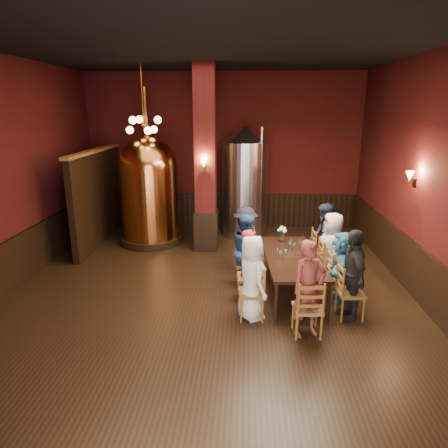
# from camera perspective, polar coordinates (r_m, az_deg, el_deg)

# --- Properties ---
(room) EXTENTS (10.00, 10.02, 4.50)m
(room) POSITION_cam_1_polar(r_m,az_deg,el_deg) (7.05, -2.50, 6.08)
(room) COLOR black
(room) RESTS_ON ground
(wainscot_right) EXTENTS (0.08, 9.90, 1.00)m
(wainscot_right) POSITION_cam_1_polar(r_m,az_deg,el_deg) (8.20, 26.61, -6.96)
(wainscot_right) COLOR black
(wainscot_right) RESTS_ON ground
(wainscot_back) EXTENTS (7.90, 0.08, 1.00)m
(wainscot_back) POSITION_cam_1_polar(r_m,az_deg,el_deg) (12.25, -0.16, 2.09)
(wainscot_back) COLOR black
(wainscot_back) RESTS_ON ground
(wainscot_left) EXTENTS (0.08, 9.90, 1.00)m
(wainscot_left) POSITION_cam_1_polar(r_m,az_deg,el_deg) (8.84, -28.96, -5.67)
(wainscot_left) COLOR black
(wainscot_left) RESTS_ON ground
(column) EXTENTS (0.58, 0.58, 4.50)m
(column) POSITION_cam_1_polar(r_m,az_deg,el_deg) (9.83, -2.67, 8.96)
(column) COLOR #440F0E
(column) RESTS_ON ground
(partition) EXTENTS (0.22, 3.50, 2.40)m
(partition) POSITION_cam_1_polar(r_m,az_deg,el_deg) (11.07, -17.52, 3.51)
(partition) COLOR black
(partition) RESTS_ON ground
(pendant_cluster) EXTENTS (0.90, 0.90, 1.70)m
(pendant_cluster) POSITION_cam_1_polar(r_m,az_deg,el_deg) (10.12, -11.40, 13.70)
(pendant_cluster) COLOR #A57226
(pendant_cluster) RESTS_ON room
(sconce_wall) EXTENTS (0.20, 0.20, 0.36)m
(sconce_wall) POSITION_cam_1_polar(r_m,az_deg,el_deg) (8.45, 25.61, 5.86)
(sconce_wall) COLOR black
(sconce_wall) RESTS_ON room
(sconce_column) EXTENTS (0.20, 0.20, 0.36)m
(sconce_column) POSITION_cam_1_polar(r_m,az_deg,el_deg) (9.54, -2.84, 8.43)
(sconce_column) COLOR black
(sconce_column) RESTS_ON column
(dining_table) EXTENTS (1.14, 2.46, 0.75)m
(dining_table) POSITION_cam_1_polar(r_m,az_deg,el_deg) (7.85, 9.66, -4.93)
(dining_table) COLOR black
(dining_table) RESTS_ON ground
(chair_0) EXTENTS (0.49, 0.49, 0.92)m
(chair_0) POSITION_cam_1_polar(r_m,az_deg,el_deg) (6.92, 3.92, -9.76)
(chair_0) COLOR #955725
(chair_0) RESTS_ON ground
(person_0) EXTENTS (0.73, 0.85, 1.48)m
(person_0) POSITION_cam_1_polar(r_m,az_deg,el_deg) (6.81, 3.97, -7.65)
(person_0) COLOR white
(person_0) RESTS_ON ground
(chair_1) EXTENTS (0.49, 0.49, 0.92)m
(chair_1) POSITION_cam_1_polar(r_m,az_deg,el_deg) (7.53, 3.56, -7.53)
(chair_1) COLOR #955725
(chair_1) RESTS_ON ground
(person_1) EXTENTS (0.42, 0.56, 1.38)m
(person_1) POSITION_cam_1_polar(r_m,az_deg,el_deg) (7.44, 3.59, -5.91)
(person_1) COLOR #B81F43
(person_1) RESTS_ON ground
(chair_2) EXTENTS (0.49, 0.49, 0.92)m
(chair_2) POSITION_cam_1_polar(r_m,az_deg,el_deg) (8.14, 3.26, -5.66)
(chair_2) COLOR #955725
(chair_2) RESTS_ON ground
(person_2) EXTENTS (0.43, 0.76, 1.49)m
(person_2) POSITION_cam_1_polar(r_m,az_deg,el_deg) (8.04, 3.29, -3.79)
(person_2) COLOR navy
(person_2) RESTS_ON ground
(chair_3) EXTENTS (0.49, 0.49, 0.92)m
(chair_3) POSITION_cam_1_polar(r_m,az_deg,el_deg) (8.76, 3.00, -4.03)
(chair_3) COLOR #955725
(chair_3) RESTS_ON ground
(person_3) EXTENTS (0.68, 1.03, 1.48)m
(person_3) POSITION_cam_1_polar(r_m,az_deg,el_deg) (8.67, 3.02, -2.29)
(person_3) COLOR black
(person_3) RESTS_ON ground
(chair_4) EXTENTS (0.49, 0.49, 0.92)m
(chair_4) POSITION_cam_1_polar(r_m,az_deg,el_deg) (7.25, 17.63, -9.30)
(chair_4) COLOR #955725
(chair_4) RESTS_ON ground
(person_4) EXTENTS (0.44, 0.95, 1.59)m
(person_4) POSITION_cam_1_polar(r_m,az_deg,el_deg) (7.11, 17.86, -6.87)
(person_4) COLOR black
(person_4) RESTS_ON ground
(chair_5) EXTENTS (0.49, 0.49, 0.92)m
(chair_5) POSITION_cam_1_polar(r_m,az_deg,el_deg) (7.83, 16.17, -7.22)
(chair_5) COLOR #955725
(chair_5) RESTS_ON ground
(person_5) EXTENTS (0.66, 1.30, 1.34)m
(person_5) POSITION_cam_1_polar(r_m,az_deg,el_deg) (7.75, 16.29, -5.79)
(person_5) COLOR teal
(person_5) RESTS_ON ground
(chair_6) EXTENTS (0.49, 0.49, 0.92)m
(chair_6) POSITION_cam_1_polar(r_m,az_deg,el_deg) (8.42, 14.94, -5.46)
(chair_6) COLOR #955725
(chair_6) RESTS_ON ground
(person_6) EXTENTS (0.50, 0.76, 1.52)m
(person_6) POSITION_cam_1_polar(r_m,az_deg,el_deg) (8.31, 15.09, -3.53)
(person_6) COLOR beige
(person_6) RESTS_ON ground
(chair_7) EXTENTS (0.49, 0.49, 0.92)m
(chair_7) POSITION_cam_1_polar(r_m,az_deg,el_deg) (9.02, 13.87, -3.90)
(chair_7) COLOR #955725
(chair_7) RESTS_ON ground
(person_7) EXTENTS (0.46, 0.79, 1.54)m
(person_7) POSITION_cam_1_polar(r_m,az_deg,el_deg) (8.92, 14.00, -2.02)
(person_7) COLOR #192033
(person_7) RESTS_ON ground
(chair_8) EXTENTS (0.49, 0.49, 0.92)m
(chair_8) POSITION_cam_1_polar(r_m,az_deg,el_deg) (6.56, 11.86, -11.66)
(chair_8) COLOR #955725
(chair_8) RESTS_ON ground
(person_8) EXTENTS (0.68, 0.58, 1.58)m
(person_8) POSITION_cam_1_polar(r_m,az_deg,el_deg) (6.41, 12.03, -9.07)
(person_8) COLOR maroon
(person_8) RESTS_ON ground
(copper_kettle) EXTENTS (1.69, 1.69, 3.99)m
(copper_kettle) POSITION_cam_1_polar(r_m,az_deg,el_deg) (10.66, -10.63, 4.95)
(copper_kettle) COLOR black
(copper_kettle) RESTS_ON ground
(steel_vessel) EXTENTS (1.53, 1.53, 3.03)m
(steel_vessel) POSITION_cam_1_polar(r_m,az_deg,el_deg) (11.16, 3.01, 6.01)
(steel_vessel) COLOR #B2B2B7
(steel_vessel) RESTS_ON ground
(rose_vase) EXTENTS (0.20, 0.20, 0.34)m
(rose_vase) POSITION_cam_1_polar(r_m,az_deg,el_deg) (8.55, 8.33, -1.09)
(rose_vase) COLOR white
(rose_vase) RESTS_ON dining_table
(wine_glass_0) EXTENTS (0.07, 0.07, 0.17)m
(wine_glass_0) POSITION_cam_1_polar(r_m,az_deg,el_deg) (7.61, 8.06, -4.36)
(wine_glass_0) COLOR white
(wine_glass_0) RESTS_ON dining_table
(wine_glass_1) EXTENTS (0.07, 0.07, 0.17)m
(wine_glass_1) POSITION_cam_1_polar(r_m,az_deg,el_deg) (7.57, 11.39, -4.65)
(wine_glass_1) COLOR white
(wine_glass_1) RESTS_ON dining_table
(wine_glass_2) EXTENTS (0.07, 0.07, 0.17)m
(wine_glass_2) POSITION_cam_1_polar(r_m,az_deg,el_deg) (8.05, 9.95, -3.27)
(wine_glass_2) COLOR white
(wine_glass_2) RESTS_ON dining_table
(wine_glass_3) EXTENTS (0.07, 0.07, 0.17)m
(wine_glass_3) POSITION_cam_1_polar(r_m,az_deg,el_deg) (7.88, 11.34, -3.80)
(wine_glass_3) COLOR white
(wine_glass_3) RESTS_ON dining_table
(wine_glass_4) EXTENTS (0.07, 0.07, 0.17)m
(wine_glass_4) POSITION_cam_1_polar(r_m,az_deg,el_deg) (7.64, 11.99, -4.48)
(wine_glass_4) COLOR white
(wine_glass_4) RESTS_ON dining_table
(wine_glass_5) EXTENTS (0.07, 0.07, 0.17)m
(wine_glass_5) POSITION_cam_1_polar(r_m,az_deg,el_deg) (7.67, 8.77, -4.23)
(wine_glass_5) COLOR white
(wine_glass_5) RESTS_ON dining_table
(wine_glass_6) EXTENTS (0.07, 0.07, 0.17)m
(wine_glass_6) POSITION_cam_1_polar(r_m,az_deg,el_deg) (8.23, 9.49, -2.84)
(wine_glass_6) COLOR white
(wine_glass_6) RESTS_ON dining_table
(wine_glass_7) EXTENTS (0.07, 0.07, 0.17)m
(wine_glass_7) POSITION_cam_1_polar(r_m,az_deg,el_deg) (8.14, 9.38, -3.03)
(wine_glass_7) COLOR white
(wine_glass_7) RESTS_ON dining_table
(wine_glass_8) EXTENTS (0.07, 0.07, 0.17)m
(wine_glass_8) POSITION_cam_1_polar(r_m,az_deg,el_deg) (8.24, 10.74, -2.86)
(wine_glass_8) COLOR white
(wine_glass_8) RESTS_ON dining_table
(wine_glass_9) EXTENTS (0.07, 0.07, 0.17)m
(wine_glass_9) POSITION_cam_1_polar(r_m,az_deg,el_deg) (7.72, 7.66, -4.05)
(wine_glass_9) COLOR white
(wine_glass_9) RESTS_ON dining_table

